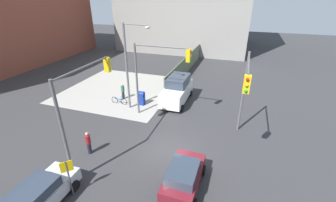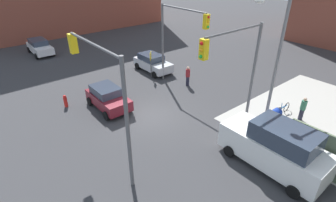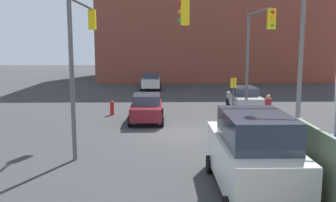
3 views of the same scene
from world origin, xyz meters
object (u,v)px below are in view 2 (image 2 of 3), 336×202
hatchback_silver (153,63)px  street_lamp_corner (275,53)px  traffic_signal_se_corner (102,84)px  pedestrian_waiting (303,109)px  traffic_signal_ne_corner (237,62)px  fire_hydrant (65,101)px  coupe_maroon (108,98)px  bicycle_at_crosswalk (160,64)px  traffic_signal_nw_corner (178,32)px  van_white_delivery (275,147)px  hatchback_white (40,47)px  pedestrian_crossing (188,76)px  mailbox_blue (274,119)px  bicycle_leaning_on_fence (283,109)px

hatchback_silver → street_lamp_corner: bearing=2.8°
traffic_signal_se_corner → pedestrian_waiting: 13.19m
traffic_signal_se_corner → traffic_signal_ne_corner: bearing=74.5°
fire_hydrant → coupe_maroon: 3.20m
pedestrian_waiting → bicycle_at_crosswalk: (-13.60, -1.40, -0.53)m
traffic_signal_nw_corner → coupe_maroon: traffic_signal_nw_corner is taller
traffic_signal_nw_corner → fire_hydrant: traffic_signal_nw_corner is taller
traffic_signal_nw_corner → coupe_maroon: size_ratio=1.70×
traffic_signal_se_corner → traffic_signal_ne_corner: size_ratio=1.00×
coupe_maroon → van_white_delivery: bearing=18.5°
pedestrian_waiting → traffic_signal_ne_corner: bearing=-103.4°
hatchback_white → coupe_maroon: (15.95, 0.12, -0.00)m
coupe_maroon → hatchback_silver: same height
van_white_delivery → bicycle_at_crosswalk: 15.48m
pedestrian_waiting → bicycle_at_crosswalk: bearing=-161.8°
pedestrian_crossing → hatchback_white: bearing=-84.2°
street_lamp_corner → pedestrian_waiting: street_lamp_corner is taller
fire_hydrant → street_lamp_corner: bearing=43.5°
van_white_delivery → pedestrian_crossing: van_white_delivery is taller
fire_hydrant → pedestrian_crossing: 9.88m
fire_hydrant → pedestrian_crossing: pedestrian_crossing is taller
traffic_signal_ne_corner → street_lamp_corner: (0.64, 2.80, 0.10)m
traffic_signal_nw_corner → hatchback_white: bearing=-158.3°
traffic_signal_se_corner → bicycle_at_crosswalk: size_ratio=3.71×
traffic_signal_nw_corner → hatchback_silver: bearing=174.9°
van_white_delivery → bicycle_at_crosswalk: size_ratio=3.09×
pedestrian_waiting → coupe_maroon: bearing=-123.9°
mailbox_blue → hatchback_white: hatchback_white is taller
traffic_signal_nw_corner → traffic_signal_se_corner: same height
street_lamp_corner → bicycle_leaning_on_fence: 4.72m
pedestrian_crossing → traffic_signal_nw_corner: bearing=-54.8°
bicycle_at_crosswalk → bicycle_leaning_on_fence: bearing=5.5°
coupe_maroon → bicycle_leaning_on_fence: size_ratio=2.19×
coupe_maroon → bicycle_leaning_on_fence: bearing=46.9°
traffic_signal_se_corner → pedestrian_waiting: size_ratio=3.87×
van_white_delivery → pedestrian_waiting: bearing=102.8°
fire_hydrant → traffic_signal_nw_corner: bearing=74.2°
street_lamp_corner → bicycle_at_crosswalk: (-11.95, 0.57, -4.35)m
traffic_signal_ne_corner → mailbox_blue: traffic_signal_ne_corner is taller
traffic_signal_se_corner → mailbox_blue: traffic_signal_se_corner is taller
pedestrian_crossing → bicycle_leaning_on_fence: (7.60, 2.00, -0.55)m
traffic_signal_nw_corner → pedestrian_waiting: 10.47m
traffic_signal_se_corner → hatchback_white: 21.80m
coupe_maroon → hatchback_silver: bearing=118.9°
fire_hydrant → coupe_maroon: bearing=47.6°
traffic_signal_se_corner → fire_hydrant: size_ratio=6.91×
traffic_signal_ne_corner → bicycle_leaning_on_fence: bearing=76.4°
fire_hydrant → traffic_signal_ne_corner: bearing=35.7°
traffic_signal_ne_corner → fire_hydrant: 12.41m
traffic_signal_ne_corner → coupe_maroon: size_ratio=1.70×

